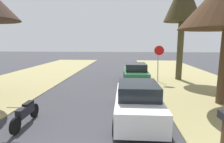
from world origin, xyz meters
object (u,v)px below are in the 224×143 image
at_px(parked_motorcycle, 26,113).
at_px(parked_sedan_white, 137,101).
at_px(stop_sign_far, 159,56).
at_px(street_tree_right_mid_b, 183,1).
at_px(parked_sedan_green, 135,73).

bearing_deg(parked_motorcycle, parked_sedan_white, 12.95).
relative_size(stop_sign_far, street_tree_right_mid_b, 0.35).
bearing_deg(stop_sign_far, parked_motorcycle, -128.82).
height_order(street_tree_right_mid_b, parked_motorcycle, street_tree_right_mid_b).
bearing_deg(parked_sedan_green, street_tree_right_mid_b, 18.13).
bearing_deg(parked_motorcycle, street_tree_right_mid_b, 47.33).
distance_m(street_tree_right_mid_b, parked_sedan_white, 10.93).
bearing_deg(parked_sedan_white, street_tree_right_mid_b, 63.51).
distance_m(street_tree_right_mid_b, parked_motorcycle, 14.01).
distance_m(parked_sedan_white, parked_sedan_green, 7.01).
xyz_separation_m(stop_sign_far, street_tree_right_mid_b, (1.97, 1.10, 4.42)).
xyz_separation_m(stop_sign_far, parked_sedan_white, (-2.14, -7.15, -1.46)).
distance_m(stop_sign_far, parked_sedan_white, 7.60).
bearing_deg(street_tree_right_mid_b, parked_sedan_green, -161.87).
height_order(street_tree_right_mid_b, parked_sedan_white, street_tree_right_mid_b).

